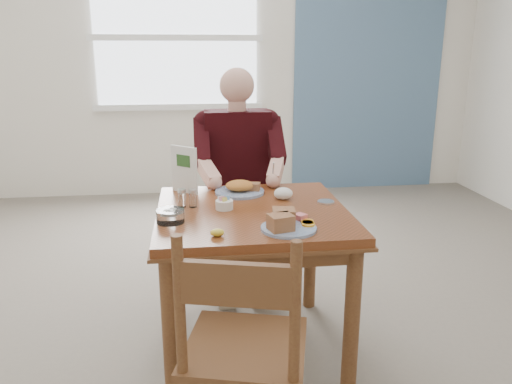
{
  "coord_description": "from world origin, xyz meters",
  "views": [
    {
      "loc": [
        -0.27,
        -2.25,
        1.48
      ],
      "look_at": [
        0.02,
        0.0,
        0.83
      ],
      "focal_mm": 35.0,
      "sensor_mm": 36.0,
      "label": 1
    }
  ],
  "objects": [
    {
      "name": "floor",
      "position": [
        0.0,
        0.0,
        0.0
      ],
      "size": [
        6.0,
        6.0,
        0.0
      ],
      "primitive_type": "plane",
      "color": "slate",
      "rests_on": "ground"
    },
    {
      "name": "wall_back",
      "position": [
        0.0,
        3.0,
        1.4
      ],
      "size": [
        5.5,
        0.0,
        5.5
      ],
      "primitive_type": "plane",
      "rotation": [
        1.57,
        0.0,
        0.0
      ],
      "color": "silver",
      "rests_on": "ground"
    },
    {
      "name": "accent_panel",
      "position": [
        1.6,
        2.98,
        1.4
      ],
      "size": [
        1.6,
        0.02,
        2.8
      ],
      "primitive_type": "cube",
      "color": "slate",
      "rests_on": "ground"
    },
    {
      "name": "lemon_wedge",
      "position": [
        -0.18,
        -0.34,
        0.77
      ],
      "size": [
        0.07,
        0.05,
        0.03
      ],
      "primitive_type": "ellipsoid",
      "rotation": [
        0.0,
        0.0,
        -0.21
      ],
      "color": "gold",
      "rests_on": "table"
    },
    {
      "name": "napkin",
      "position": [
        0.18,
        0.14,
        0.78
      ],
      "size": [
        0.12,
        0.11,
        0.06
      ],
      "primitive_type": "ellipsoid",
      "rotation": [
        0.0,
        0.0,
        -0.33
      ],
      "color": "white",
      "rests_on": "table"
    },
    {
      "name": "metal_dish",
      "position": [
        0.38,
        0.05,
        0.76
      ],
      "size": [
        0.11,
        0.11,
        0.01
      ],
      "primitive_type": "cylinder",
      "rotation": [
        0.0,
        0.0,
        -0.43
      ],
      "color": "silver",
      "rests_on": "table"
    },
    {
      "name": "window",
      "position": [
        -0.4,
        2.97,
        1.6
      ],
      "size": [
        1.72,
        0.04,
        1.42
      ],
      "color": "white",
      "rests_on": "wall_back"
    },
    {
      "name": "table",
      "position": [
        0.0,
        0.0,
        0.64
      ],
      "size": [
        0.92,
        0.92,
        0.75
      ],
      "color": "brown",
      "rests_on": "ground"
    },
    {
      "name": "chair_far",
      "position": [
        0.0,
        0.8,
        0.48
      ],
      "size": [
        0.42,
        0.42,
        0.95
      ],
      "color": "brown",
      "rests_on": "ground"
    },
    {
      "name": "chair_near",
      "position": [
        -0.12,
        -0.75,
        0.48
      ],
      "size": [
        0.51,
        0.51,
        0.95
      ],
      "color": "brown",
      "rests_on": "ground"
    },
    {
      "name": "diner",
      "position": [
        0.0,
        0.71,
        0.81
      ],
      "size": [
        0.53,
        0.56,
        1.39
      ],
      "color": "tan",
      "rests_on": "chair_far"
    },
    {
      "name": "near_plate",
      "position": [
        0.11,
        -0.3,
        0.78
      ],
      "size": [
        0.26,
        0.26,
        0.08
      ],
      "color": "white",
      "rests_on": "table"
    },
    {
      "name": "far_plate",
      "position": [
        -0.03,
        0.28,
        0.78
      ],
      "size": [
        0.31,
        0.31,
        0.07
      ],
      "color": "white",
      "rests_on": "table"
    },
    {
      "name": "caddy",
      "position": [
        -0.13,
        0.02,
        0.77
      ],
      "size": [
        0.09,
        0.09,
        0.06
      ],
      "color": "white",
      "rests_on": "table"
    },
    {
      "name": "shakers",
      "position": [
        -0.31,
        0.08,
        0.8
      ],
      "size": [
        0.1,
        0.05,
        0.09
      ],
      "color": "white",
      "rests_on": "table"
    },
    {
      "name": "creamer",
      "position": [
        -0.38,
        -0.14,
        0.78
      ],
      "size": [
        0.16,
        0.16,
        0.06
      ],
      "color": "white",
      "rests_on": "table"
    },
    {
      "name": "menu",
      "position": [
        -0.32,
        0.34,
        0.88
      ],
      "size": [
        0.14,
        0.12,
        0.25
      ],
      "color": "white",
      "rests_on": "table"
    }
  ]
}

